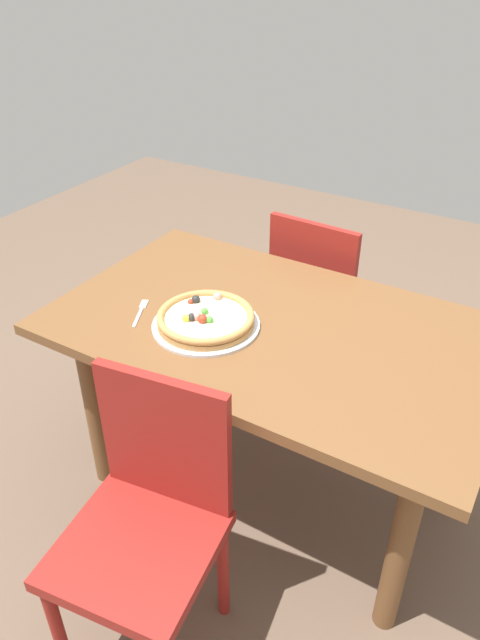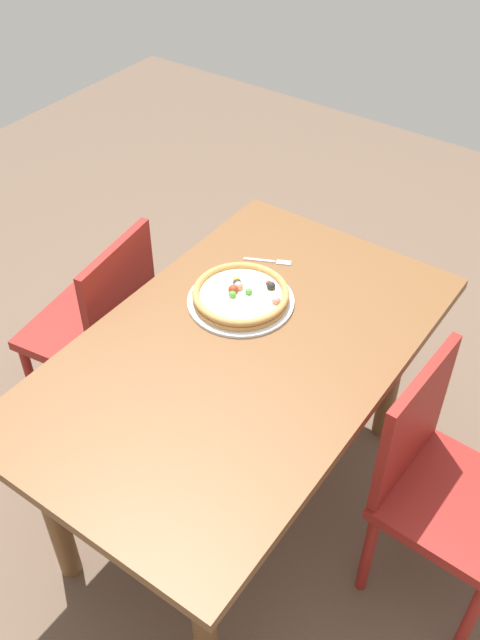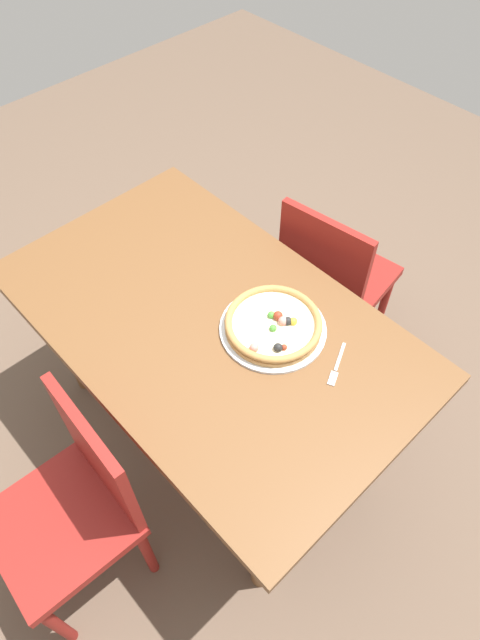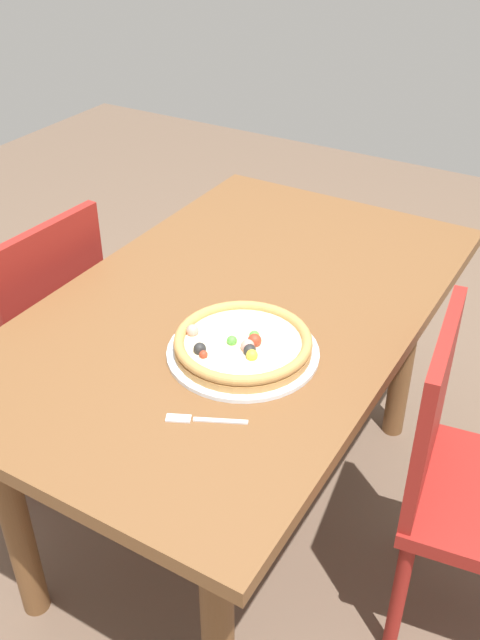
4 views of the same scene
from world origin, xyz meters
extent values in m
plane|color=brown|center=(0.00, 0.00, 0.00)|extent=(6.00, 6.00, 0.00)
cube|color=brown|center=(0.00, 0.00, 0.73)|extent=(1.43, 0.87, 0.04)
cylinder|color=brown|center=(-0.57, -0.29, 0.35)|extent=(0.07, 0.07, 0.71)
cylinder|color=brown|center=(0.57, -0.29, 0.35)|extent=(0.07, 0.07, 0.71)
cylinder|color=brown|center=(-0.57, 0.29, 0.35)|extent=(0.07, 0.07, 0.71)
cylinder|color=brown|center=(0.57, 0.29, 0.35)|extent=(0.07, 0.07, 0.71)
cylinder|color=maroon|center=(0.18, -0.86, 0.21)|extent=(0.04, 0.04, 0.41)
cylinder|color=maroon|center=(-0.16, -0.91, 0.21)|extent=(0.04, 0.04, 0.41)
cylinder|color=maroon|center=(0.13, -0.52, 0.21)|extent=(0.04, 0.04, 0.41)
cylinder|color=maroon|center=(-0.21, -0.57, 0.21)|extent=(0.04, 0.04, 0.41)
cube|color=maroon|center=(-0.02, -0.71, 0.43)|extent=(0.45, 0.45, 0.04)
cube|color=maroon|center=(-0.04, -0.53, 0.66)|extent=(0.38, 0.08, 0.42)
cylinder|color=maroon|center=(0.08, 0.87, 0.21)|extent=(0.04, 0.04, 0.41)
cylinder|color=maroon|center=(-0.28, 0.55, 0.21)|extent=(0.04, 0.04, 0.41)
cylinder|color=maroon|center=(0.06, 0.54, 0.21)|extent=(0.04, 0.04, 0.41)
cube|color=maroon|center=(-0.10, 0.71, 0.43)|extent=(0.42, 0.42, 0.04)
cube|color=maroon|center=(-0.11, 0.53, 0.66)|extent=(0.38, 0.05, 0.42)
cylinder|color=silver|center=(-0.18, -0.12, 0.75)|extent=(0.34, 0.34, 0.01)
cylinder|color=#B78447|center=(-0.18, -0.12, 0.77)|extent=(0.31, 0.31, 0.02)
cylinder|color=beige|center=(-0.18, -0.12, 0.78)|extent=(0.27, 0.27, 0.01)
torus|color=#B78447|center=(-0.18, -0.12, 0.78)|extent=(0.31, 0.31, 0.02)
sphere|color=#4C9E38|center=(-0.20, -0.10, 0.79)|extent=(0.02, 0.02, 0.02)
sphere|color=#4C9E38|center=(-0.16, -0.14, 0.79)|extent=(0.02, 0.02, 0.02)
sphere|color=#262626|center=(-0.21, -0.16, 0.79)|extent=(0.03, 0.03, 0.03)
sphere|color=#262626|center=(-0.26, -0.06, 0.79)|extent=(0.03, 0.03, 0.03)
sphere|color=maroon|center=(-0.17, -0.15, 0.79)|extent=(0.03, 0.03, 0.03)
sphere|color=#E58C7F|center=(-0.20, -0.14, 0.79)|extent=(0.03, 0.03, 0.03)
sphere|color=maroon|center=(-0.27, -0.08, 0.79)|extent=(0.02, 0.02, 0.02)
sphere|color=gold|center=(-0.22, -0.17, 0.79)|extent=(0.03, 0.03, 0.03)
sphere|color=#E58C7F|center=(-0.21, -0.01, 0.79)|extent=(0.03, 0.03, 0.03)
cube|color=silver|center=(-0.40, -0.20, 0.75)|extent=(0.06, 0.10, 0.00)
cube|color=silver|center=(-0.43, -0.12, 0.75)|extent=(0.04, 0.05, 0.00)
camera|label=1|loc=(0.72, -1.40, 1.78)|focal=32.95mm
camera|label=2|loc=(1.22, 0.87, 2.21)|focal=39.30mm
camera|label=3|loc=(-0.88, 0.68, 2.13)|focal=30.44mm
camera|label=4|loc=(-1.29, -0.77, 1.70)|focal=39.90mm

